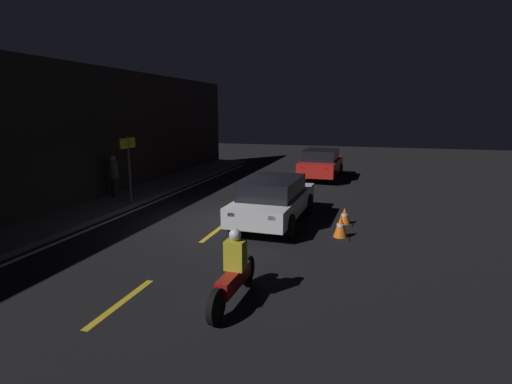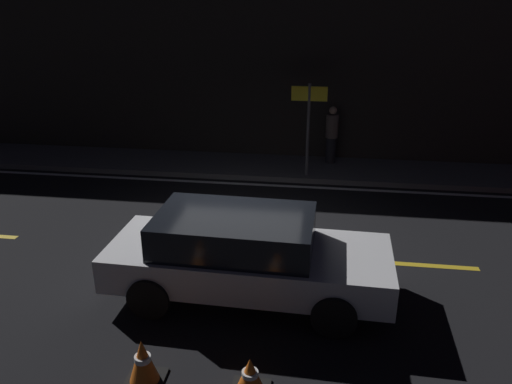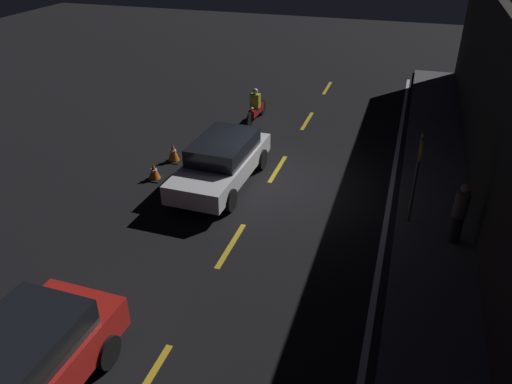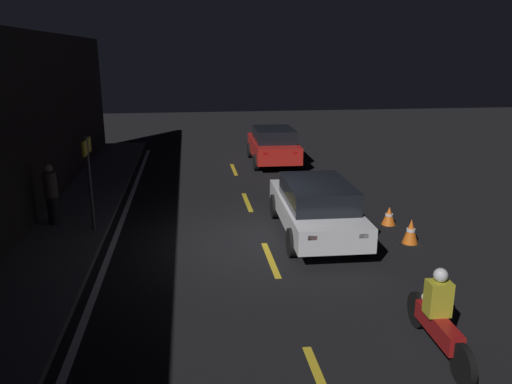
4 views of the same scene
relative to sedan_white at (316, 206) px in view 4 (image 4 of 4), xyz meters
The scene contains 13 objects.
ground_plane 1.64m from the sedan_white, 107.28° to the left, with size 56.00×56.00×0.00m, color black.
raised_curb 6.31m from the sedan_white, 93.94° to the left, with size 28.00×1.94×0.14m.
lane_dash_c 2.13m from the sedan_white, 135.95° to the left, with size 2.00×0.14×0.01m.
lane_dash_d 3.45m from the sedan_white, 24.27° to the left, with size 2.00×0.14×0.01m.
lane_dash_e 7.73m from the sedan_white, 10.36° to the left, with size 2.00×0.14×0.01m.
lane_solid_kerb 5.11m from the sedan_white, 94.88° to the left, with size 25.20×0.14×0.01m.
sedan_white is the anchor object (origin of this frame).
taxi_red 8.52m from the sedan_white, ahead, with size 4.13×1.95×1.50m.
motorcycle 5.36m from the sedan_white, behind, with size 2.18×0.37×1.37m.
traffic_cone_near 2.38m from the sedan_white, 114.24° to the right, with size 0.50×0.50×0.64m.
traffic_cone_mid 2.24m from the sedan_white, 79.16° to the right, with size 0.49×0.49×0.53m.
pedestrian 6.87m from the sedan_white, 78.39° to the left, with size 0.34×0.34×1.60m.
shop_sign 5.75m from the sedan_white, 82.32° to the left, with size 0.90×0.08×2.40m.
Camera 4 is at (-11.27, 1.73, 4.51)m, focal length 35.00 mm.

